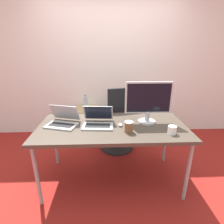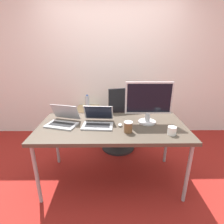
% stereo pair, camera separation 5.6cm
% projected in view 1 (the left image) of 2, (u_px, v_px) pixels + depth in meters
% --- Properties ---
extents(ground_plane, '(14.00, 14.00, 0.00)m').
position_uv_depth(ground_plane, '(112.00, 178.00, 2.32)').
color(ground_plane, maroon).
extents(wall_back, '(10.00, 0.05, 2.60)m').
position_uv_depth(wall_back, '(109.00, 67.00, 3.25)').
color(wall_back, silver).
rests_on(wall_back, ground_plane).
extents(desk, '(1.72, 0.85, 0.77)m').
position_uv_depth(desk, '(112.00, 129.00, 2.07)').
color(desk, '#473D33').
rests_on(desk, ground_plane).
extents(office_chair, '(0.58, 0.61, 1.10)m').
position_uv_depth(office_chair, '(118.00, 127.00, 2.85)').
color(office_chair, '#232326').
rests_on(office_chair, ground_plane).
extents(cabinet_left, '(0.41, 0.46, 0.58)m').
position_uv_depth(cabinet_left, '(87.00, 123.00, 3.32)').
color(cabinet_left, tan).
rests_on(cabinet_left, ground_plane).
extents(cabinet_right, '(0.41, 0.46, 0.58)m').
position_uv_depth(cabinet_right, '(148.00, 122.00, 3.37)').
color(cabinet_right, tan).
rests_on(cabinet_right, ground_plane).
extents(water_bottle, '(0.07, 0.07, 0.26)m').
position_uv_depth(water_bottle, '(85.00, 102.00, 3.19)').
color(water_bottle, silver).
rests_on(water_bottle, cabinet_left).
extents(laptop_left, '(0.37, 0.34, 0.22)m').
position_uv_depth(laptop_left, '(98.00, 121.00, 2.04)').
color(laptop_left, '#ADADB2').
rests_on(laptop_left, desk).
extents(laptop_right, '(0.40, 0.40, 0.22)m').
position_uv_depth(laptop_right, '(63.00, 121.00, 2.06)').
color(laptop_right, '#ADADB2').
rests_on(laptop_right, desk).
extents(monitor, '(0.55, 0.21, 0.50)m').
position_uv_depth(monitor, '(148.00, 101.00, 2.05)').
color(monitor, '#B7B7BC').
rests_on(monitor, desk).
extents(mouse, '(0.05, 0.07, 0.03)m').
position_uv_depth(mouse, '(120.00, 125.00, 2.03)').
color(mouse, silver).
rests_on(mouse, desk).
extents(coffee_cup_white, '(0.09, 0.09, 0.09)m').
position_uv_depth(coffee_cup_white, '(172.00, 130.00, 1.84)').
color(coffee_cup_white, white).
rests_on(coffee_cup_white, desk).
extents(coffee_cup_brown, '(0.09, 0.09, 0.12)m').
position_uv_depth(coffee_cup_brown, '(129.00, 127.00, 1.87)').
color(coffee_cup_brown, brown).
rests_on(coffee_cup_brown, desk).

